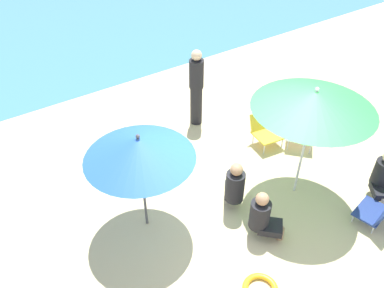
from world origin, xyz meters
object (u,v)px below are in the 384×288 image
umbrella_green (315,100)px  beach_chair_d (126,156)px  beach_chair_c (266,129)px  beach_chair_a (379,211)px  umbrella_blue (139,148)px  person_d (384,176)px  person_a (196,88)px  person_b (235,186)px  beach_chair_b (301,128)px  person_c (263,216)px

umbrella_green → beach_chair_d: 3.38m
umbrella_green → beach_chair_c: size_ratio=3.23×
umbrella_green → beach_chair_a: 2.05m
beach_chair_c → beach_chair_d: 2.76m
umbrella_blue → person_d: 4.04m
person_a → person_b: bearing=-167.1°
beach_chair_b → person_a: 2.23m
beach_chair_a → person_a: size_ratio=0.39×
umbrella_green → umbrella_blue: bearing=162.0°
beach_chair_d → person_a: person_a is taller
beach_chair_a → person_c: (-1.66, 0.86, 0.14)m
person_a → person_d: size_ratio=1.76×
umbrella_green → beach_chair_d: size_ratio=3.41×
umbrella_green → person_c: umbrella_green is taller
beach_chair_a → person_d: bearing=-67.9°
person_a → person_d: bearing=-126.5°
umbrella_green → beach_chair_c: (0.49, 1.30, -1.50)m
person_a → person_d: (1.27, -3.55, -0.37)m
beach_chair_a → person_b: person_b is taller
umbrella_blue → umbrella_green: umbrella_green is taller
umbrella_blue → umbrella_green: size_ratio=0.86×
beach_chair_a → beach_chair_b: bearing=-25.9°
umbrella_blue → beach_chair_b: umbrella_blue is taller
beach_chair_c → person_a: (-0.72, 1.36, 0.51)m
beach_chair_d → person_b: (1.01, -1.84, 0.17)m
beach_chair_b → umbrella_blue: bearing=-40.1°
beach_chair_c → person_b: 1.91m
beach_chair_a → person_c: 1.87m
person_c → person_d: bearing=32.3°
beach_chair_c → beach_chair_a: bearing=8.7°
beach_chair_a → person_b: bearing=35.4°
beach_chair_c → person_d: bearing=22.5°
beach_chair_b → beach_chair_d: bearing=-62.7°
person_b → person_d: size_ratio=1.04×
umbrella_blue → beach_chair_d: bearing=75.9°
person_c → person_d: 2.25m
person_a → person_c: (-0.92, -3.05, -0.42)m
person_b → person_c: 0.69m
umbrella_green → person_c: size_ratio=2.31×
person_d → beach_chair_c: bearing=-126.3°
beach_chair_d → umbrella_green: bearing=46.3°
beach_chair_a → person_a: (-0.73, 3.90, 0.55)m
umbrella_green → beach_chair_d: umbrella_green is taller
umbrella_blue → beach_chair_d: size_ratio=2.93×
umbrella_green → beach_chair_b: bearing=40.4°
umbrella_blue → person_b: umbrella_blue is taller
beach_chair_a → person_a: 4.01m
umbrella_blue → umbrella_green: (2.47, -0.80, 0.30)m
umbrella_green → beach_chair_d: (-2.14, 2.13, -1.52)m
beach_chair_c → umbrella_green: bearing=-12.3°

